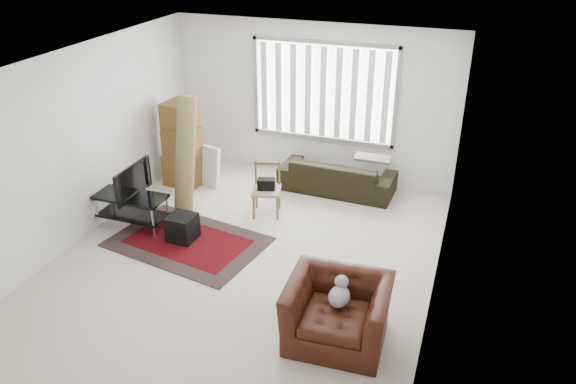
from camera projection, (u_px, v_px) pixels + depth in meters
name	position (u px, v px, depth m)	size (l,w,h in m)	color
room	(260.00, 126.00, 7.38)	(6.00, 6.02, 2.71)	beige
persian_rug	(188.00, 242.00, 8.11)	(2.35, 1.78, 0.02)	black
tv_stand	(131.00, 204.00, 8.35)	(1.07, 0.48, 0.53)	black
tv	(128.00, 180.00, 8.17)	(0.86, 0.11, 0.50)	black
subwoofer	(182.00, 227.00, 8.09)	(0.38, 0.38, 0.38)	black
moving_boxes	(183.00, 147.00, 9.58)	(0.66, 0.62, 1.46)	brown
white_flatpack	(206.00, 165.00, 9.70)	(0.55, 0.08, 0.70)	silver
rolled_rug	(185.00, 159.00, 8.39)	(0.29, 0.29, 1.92)	brown
sofa	(337.00, 171.00, 9.46)	(1.93, 0.84, 0.74)	black
side_chair	(267.00, 187.00, 8.71)	(0.54, 0.54, 0.81)	#847756
armchair	(338.00, 308.00, 6.12)	(1.16, 1.02, 0.83)	#38140B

